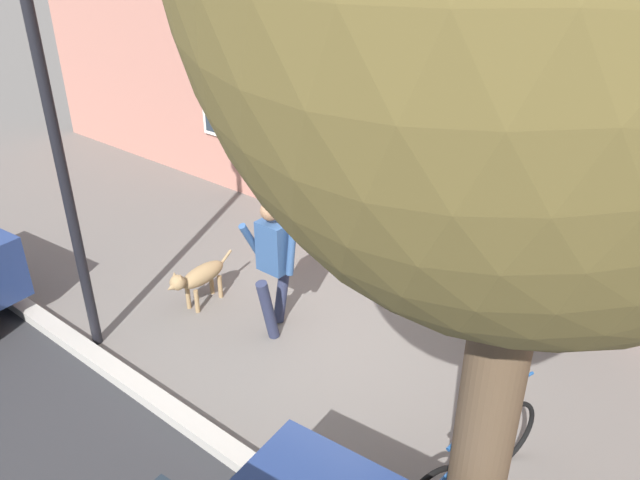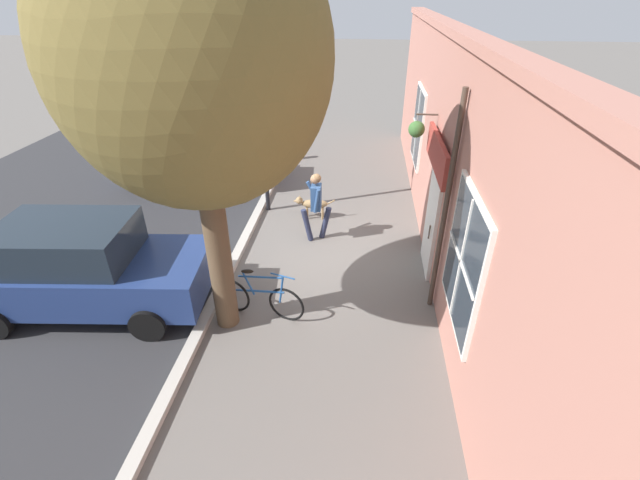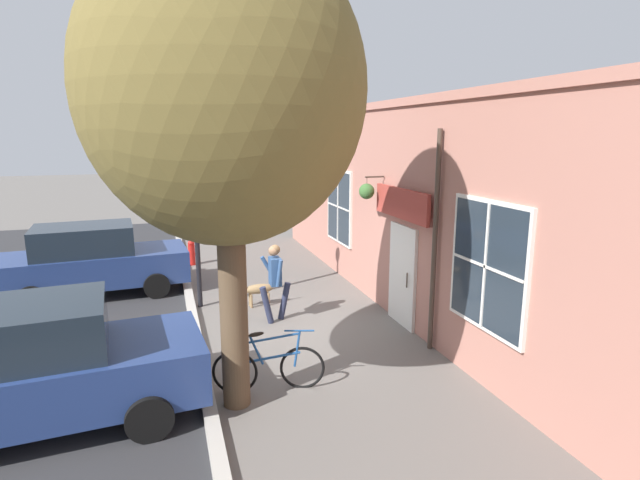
{
  "view_description": "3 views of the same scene",
  "coord_description": "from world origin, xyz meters",
  "px_view_note": "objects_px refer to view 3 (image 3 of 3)",
  "views": [
    {
      "loc": [
        4.62,
        3.5,
        4.39
      ],
      "look_at": [
        -0.39,
        -0.56,
        0.92
      ],
      "focal_mm": 35.0,
      "sensor_mm": 36.0,
      "label": 1
    },
    {
      "loc": [
        -0.67,
        8.17,
        5.27
      ],
      "look_at": [
        0.02,
        1.37,
        1.18
      ],
      "focal_mm": 24.0,
      "sensor_mm": 36.0,
      "label": 2
    },
    {
      "loc": [
        2.44,
        9.22,
        3.9
      ],
      "look_at": [
        -0.84,
        -1.19,
        1.58
      ],
      "focal_mm": 28.0,
      "sensor_mm": 36.0,
      "label": 3
    }
  ],
  "objects_px": {
    "parked_car_nearest_curb": "(93,260)",
    "street_lamp": "(194,182)",
    "street_tree_by_curb": "(228,96)",
    "leaning_bicycle": "(269,367)",
    "pedestrian_walking": "(275,276)",
    "parked_car_mid_block": "(31,368)",
    "dog_on_leash": "(256,289)",
    "fire_hydrant": "(192,252)"
  },
  "relations": [
    {
      "from": "dog_on_leash",
      "to": "street_tree_by_curb",
      "type": "xyz_separation_m",
      "value": [
        1.02,
        4.14,
        3.98
      ]
    },
    {
      "from": "dog_on_leash",
      "to": "pedestrian_walking",
      "type": "bearing_deg",
      "value": 101.52
    },
    {
      "from": "dog_on_leash",
      "to": "leaning_bicycle",
      "type": "relative_size",
      "value": 0.63
    },
    {
      "from": "parked_car_nearest_curb",
      "to": "street_lamp",
      "type": "relative_size",
      "value": 1.02
    },
    {
      "from": "street_tree_by_curb",
      "to": "leaning_bicycle",
      "type": "xyz_separation_m",
      "value": [
        -0.51,
        -0.25,
        -4.01
      ]
    },
    {
      "from": "dog_on_leash",
      "to": "parked_car_mid_block",
      "type": "relative_size",
      "value": 0.24
    },
    {
      "from": "dog_on_leash",
      "to": "fire_hydrant",
      "type": "bearing_deg",
      "value": -74.32
    },
    {
      "from": "dog_on_leash",
      "to": "street_lamp",
      "type": "bearing_deg",
      "value": -15.67
    },
    {
      "from": "street_lamp",
      "to": "leaning_bicycle",
      "type": "bearing_deg",
      "value": 99.82
    },
    {
      "from": "leaning_bicycle",
      "to": "pedestrian_walking",
      "type": "bearing_deg",
      "value": -104.43
    },
    {
      "from": "dog_on_leash",
      "to": "street_lamp",
      "type": "distance_m",
      "value": 2.8
    },
    {
      "from": "dog_on_leash",
      "to": "street_lamp",
      "type": "relative_size",
      "value": 0.25
    },
    {
      "from": "parked_car_nearest_curb",
      "to": "street_lamp",
      "type": "height_order",
      "value": "street_lamp"
    },
    {
      "from": "leaning_bicycle",
      "to": "dog_on_leash",
      "type": "bearing_deg",
      "value": -97.52
    },
    {
      "from": "parked_car_mid_block",
      "to": "fire_hydrant",
      "type": "distance_m",
      "value": 8.63
    },
    {
      "from": "dog_on_leash",
      "to": "street_lamp",
      "type": "xyz_separation_m",
      "value": [
        1.25,
        -0.35,
        2.48
      ]
    },
    {
      "from": "street_lamp",
      "to": "fire_hydrant",
      "type": "xyz_separation_m",
      "value": [
        -0.05,
        -3.93,
        -2.49
      ]
    },
    {
      "from": "street_tree_by_curb",
      "to": "parked_car_mid_block",
      "type": "height_order",
      "value": "street_tree_by_curb"
    },
    {
      "from": "parked_car_nearest_curb",
      "to": "parked_car_mid_block",
      "type": "relative_size",
      "value": 1.0
    },
    {
      "from": "street_tree_by_curb",
      "to": "leaning_bicycle",
      "type": "distance_m",
      "value": 4.05
    },
    {
      "from": "parked_car_nearest_curb",
      "to": "street_lamp",
      "type": "distance_m",
      "value": 3.57
    },
    {
      "from": "leaning_bicycle",
      "to": "parked_car_mid_block",
      "type": "xyz_separation_m",
      "value": [
        3.21,
        0.07,
        0.5
      ]
    },
    {
      "from": "dog_on_leash",
      "to": "fire_hydrant",
      "type": "height_order",
      "value": "fire_hydrant"
    },
    {
      "from": "pedestrian_walking",
      "to": "parked_car_mid_block",
      "type": "relative_size",
      "value": 0.38
    },
    {
      "from": "fire_hydrant",
      "to": "pedestrian_walking",
      "type": "bearing_deg",
      "value": 104.87
    },
    {
      "from": "leaning_bicycle",
      "to": "parked_car_mid_block",
      "type": "relative_size",
      "value": 0.39
    },
    {
      "from": "street_lamp",
      "to": "fire_hydrant",
      "type": "distance_m",
      "value": 4.65
    },
    {
      "from": "dog_on_leash",
      "to": "parked_car_nearest_curb",
      "type": "xyz_separation_m",
      "value": [
        3.66,
        -2.05,
        0.48
      ]
    },
    {
      "from": "pedestrian_walking",
      "to": "fire_hydrant",
      "type": "height_order",
      "value": "pedestrian_walking"
    },
    {
      "from": "parked_car_nearest_curb",
      "to": "street_lamp",
      "type": "xyz_separation_m",
      "value": [
        -2.41,
        1.7,
        2.01
      ]
    },
    {
      "from": "pedestrian_walking",
      "to": "parked_car_nearest_curb",
      "type": "distance_m",
      "value": 4.97
    },
    {
      "from": "dog_on_leash",
      "to": "street_tree_by_curb",
      "type": "bearing_deg",
      "value": 76.16
    },
    {
      "from": "pedestrian_walking",
      "to": "parked_car_nearest_curb",
      "type": "height_order",
      "value": "parked_car_nearest_curb"
    },
    {
      "from": "dog_on_leash",
      "to": "parked_car_mid_block",
      "type": "height_order",
      "value": "parked_car_mid_block"
    },
    {
      "from": "parked_car_nearest_curb",
      "to": "pedestrian_walking",
      "type": "bearing_deg",
      "value": 141.3
    },
    {
      "from": "pedestrian_walking",
      "to": "street_lamp",
      "type": "xyz_separation_m",
      "value": [
        1.47,
        -1.41,
        1.89
      ]
    },
    {
      "from": "pedestrian_walking",
      "to": "fire_hydrant",
      "type": "relative_size",
      "value": 2.17
    },
    {
      "from": "street_lamp",
      "to": "parked_car_nearest_curb",
      "type": "bearing_deg",
      "value": -35.13
    },
    {
      "from": "street_tree_by_curb",
      "to": "parked_car_nearest_curb",
      "type": "relative_size",
      "value": 1.47
    },
    {
      "from": "street_tree_by_curb",
      "to": "street_lamp",
      "type": "height_order",
      "value": "street_tree_by_curb"
    },
    {
      "from": "dog_on_leash",
      "to": "parked_car_nearest_curb",
      "type": "relative_size",
      "value": 0.24
    },
    {
      "from": "parked_car_nearest_curb",
      "to": "parked_car_mid_block",
      "type": "bearing_deg",
      "value": 89.45
    }
  ]
}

